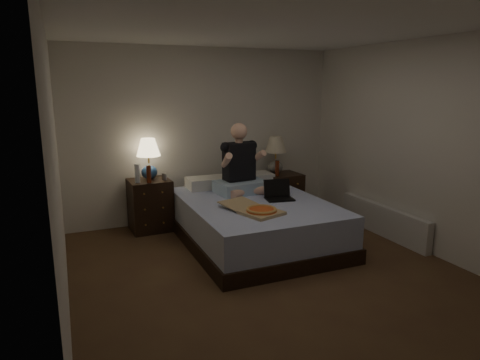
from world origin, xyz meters
name	(u,v)px	position (x,y,z in m)	size (l,w,h in m)	color
floor	(273,276)	(0.00, 0.00, 0.00)	(4.00, 4.50, 0.00)	brown
ceiling	(278,26)	(0.00, 0.00, 2.50)	(4.00, 4.50, 0.00)	white
wall_back	(204,135)	(0.00, 2.25, 1.25)	(4.00, 2.50, 0.00)	white
wall_front	(476,225)	(0.00, -2.25, 1.25)	(4.00, 2.50, 0.00)	white
wall_left	(57,174)	(-2.00, 0.00, 1.25)	(4.50, 2.50, 0.00)	white
wall_right	(427,148)	(2.00, 0.00, 1.25)	(4.50, 2.50, 0.00)	white
bed	(254,221)	(0.23, 0.98, 0.27)	(1.65, 2.20, 0.55)	#5F73BF
nightstand_left	(150,205)	(-0.88, 1.99, 0.35)	(0.54, 0.49, 0.71)	black
nightstand_right	(283,195)	(1.10, 1.85, 0.33)	(0.51, 0.46, 0.66)	black
lamp_left	(149,159)	(-0.86, 2.05, 0.99)	(0.32, 0.32, 0.56)	navy
lamp_right	(276,155)	(1.02, 1.95, 0.94)	(0.32, 0.32, 0.56)	gray
water_bottle	(137,173)	(-1.05, 1.89, 0.83)	(0.07, 0.07, 0.25)	white
soda_can	(164,177)	(-0.69, 1.89, 0.76)	(0.07, 0.07, 0.10)	#A3A29E
beer_bottle_left	(149,174)	(-0.91, 1.82, 0.82)	(0.06, 0.06, 0.23)	#61210D
beer_bottle_right	(277,168)	(0.95, 1.74, 0.78)	(0.06, 0.06, 0.23)	#5D200D
person	(241,158)	(0.23, 1.43, 1.01)	(0.66, 0.52, 0.93)	black
laptop	(280,191)	(0.54, 0.89, 0.67)	(0.34, 0.28, 0.24)	black
pizza_box	(261,211)	(0.06, 0.42, 0.59)	(0.40, 0.76, 0.08)	tan
radiator	(383,220)	(1.93, 0.56, 0.20)	(0.10, 1.60, 0.40)	silver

